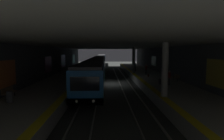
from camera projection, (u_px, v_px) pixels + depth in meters
name	position (u px, v px, depth m)	size (l,w,h in m)	color
ground_plane	(110.00, 84.00, 27.04)	(120.00, 120.00, 0.00)	#383A38
track_left	(124.00, 83.00, 27.10)	(60.00, 1.53, 0.16)	gray
track_right	(95.00, 83.00, 26.95)	(60.00, 1.53, 0.16)	gray
platform_left	(153.00, 80.00, 27.20)	(60.00, 5.30, 1.06)	#A8A59E
platform_right	(66.00, 81.00, 26.76)	(60.00, 5.30, 1.06)	#A8A59E
wall_left	(172.00, 65.00, 27.06)	(60.00, 0.56, 5.60)	#56565B
wall_right	(46.00, 66.00, 26.49)	(60.00, 0.56, 5.60)	#56565B
ceiling_slab	(110.00, 45.00, 26.44)	(60.00, 19.40, 0.40)	#ADAAA3
pillar_near	(165.00, 70.00, 15.06)	(0.56, 0.56, 4.55)	gray
pillar_far	(134.00, 60.00, 31.93)	(0.56, 0.56, 4.55)	gray
metro_train	(99.00, 63.00, 44.13)	(61.17, 2.83, 3.49)	#19569E
bench_left_near	(176.00, 77.00, 23.43)	(1.70, 0.47, 0.86)	#262628
bench_left_mid	(147.00, 66.00, 40.30)	(1.70, 0.47, 0.86)	#262628
bench_right_near	(9.00, 92.00, 14.73)	(1.70, 0.47, 0.86)	#262628
bench_right_mid	(69.00, 67.00, 38.82)	(1.70, 0.47, 0.86)	#262628
person_waiting_near	(169.00, 77.00, 20.36)	(0.60, 0.23, 1.68)	#363636
person_walking_mid	(60.00, 68.00, 30.70)	(0.60, 0.23, 1.70)	#383838
person_standing_far	(146.00, 69.00, 29.53)	(0.60, 0.23, 1.71)	#2C2C2C
person_boarding	(135.00, 66.00, 35.30)	(0.60, 0.22, 1.63)	black
suitcase_rolling	(160.00, 81.00, 21.14)	(0.41, 0.22, 0.92)	black
backpack_on_floor	(148.00, 75.00, 27.39)	(0.30, 0.20, 0.40)	maroon
trash_bin	(10.00, 97.00, 13.43)	(0.44, 0.44, 0.85)	#595B5E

